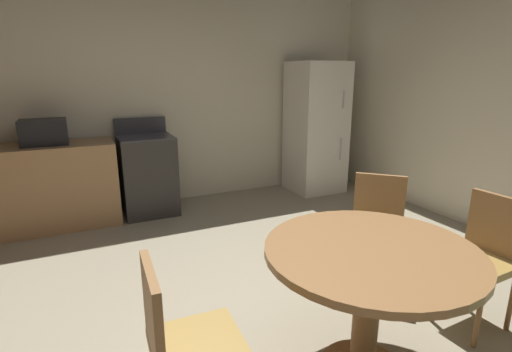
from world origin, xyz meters
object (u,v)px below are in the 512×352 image
microwave (44,132)px  chair_east (483,253)px  refrigerator (316,128)px  oven_range (148,174)px  chair_northeast (377,225)px  dining_table (369,277)px  chair_west (182,341)px

microwave → chair_east: 4.04m
microwave → refrigerator: bearing=-0.9°
oven_range → chair_northeast: (1.29, -2.41, 0.03)m
microwave → oven_range: bearing=0.2°
dining_table → chair_northeast: bearing=45.3°
dining_table → chair_west: bearing=177.3°
oven_range → refrigerator: size_ratio=0.62×
refrigerator → microwave: size_ratio=4.00×
oven_range → refrigerator: refrigerator is taller
oven_range → chair_northeast: oven_range is taller
microwave → chair_northeast: size_ratio=0.51×
refrigerator → chair_east: size_ratio=2.02×
oven_range → dining_table: (0.59, -3.12, 0.13)m
microwave → chair_northeast: (2.29, -2.41, -0.53)m
chair_northeast → dining_table: bearing=0.0°
microwave → chair_northeast: microwave is taller
refrigerator → chair_west: (-2.69, -3.02, -0.38)m
chair_northeast → oven_range: bearing=-107.2°
dining_table → chair_northeast: 0.99m
chair_east → chair_northeast: same height
chair_west → chair_east: same height
chair_west → chair_northeast: same height
chair_west → chair_east: (1.98, 0.00, 0.00)m
oven_range → microwave: size_ratio=2.50×
microwave → chair_west: microwave is taller
oven_range → microwave: microwave is taller
dining_table → chair_west: size_ratio=1.27×
oven_range → chair_east: size_ratio=1.26×
dining_table → chair_west: chair_west is taller
chair_east → chair_northeast: bearing=-68.8°
dining_table → chair_east: (0.99, 0.05, -0.09)m
refrigerator → microwave: 3.30m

